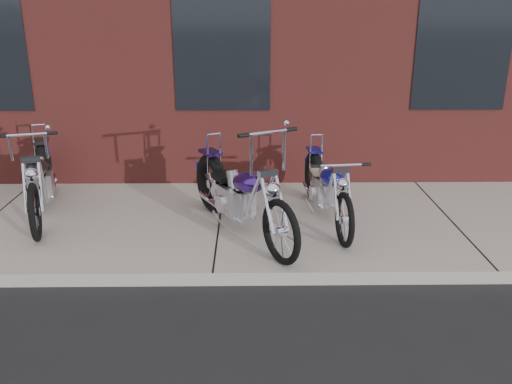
{
  "coord_description": "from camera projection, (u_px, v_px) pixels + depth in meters",
  "views": [
    {
      "loc": [
        0.38,
        -5.05,
        2.81
      ],
      "look_at": [
        0.46,
        0.8,
        0.77
      ],
      "focal_mm": 38.0,
      "sensor_mm": 36.0,
      "label": 1
    }
  ],
  "objects": [
    {
      "name": "chopper_third",
      "position": [
        40.0,
        182.0,
        7.13
      ],
      "size": [
        0.85,
        2.37,
        1.24
      ],
      "rotation": [
        0.0,
        0.0,
        -1.3
      ],
      "color": "black",
      "rests_on": "sidewalk"
    },
    {
      "name": "chopper_purple",
      "position": [
        240.0,
        198.0,
        6.5
      ],
      "size": [
        1.29,
        2.27,
        1.41
      ],
      "rotation": [
        0.0,
        0.0,
        -1.08
      ],
      "color": "black",
      "rests_on": "sidewalk"
    },
    {
      "name": "sidewalk",
      "position": [
        220.0,
        224.0,
        7.08
      ],
      "size": [
        22.0,
        3.0,
        0.15
      ],
      "primitive_type": "cube",
      "color": "#9F9993",
      "rests_on": "ground"
    },
    {
      "name": "chopper_blue",
      "position": [
        327.0,
        190.0,
        6.94
      ],
      "size": [
        0.55,
        2.24,
        0.97
      ],
      "rotation": [
        0.0,
        0.0,
        -1.46
      ],
      "color": "black",
      "rests_on": "sidewalk"
    },
    {
      "name": "ground",
      "position": [
        213.0,
        286.0,
        5.69
      ],
      "size": [
        120.0,
        120.0,
        0.0
      ],
      "primitive_type": "plane",
      "color": "black",
      "rests_on": "ground"
    }
  ]
}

